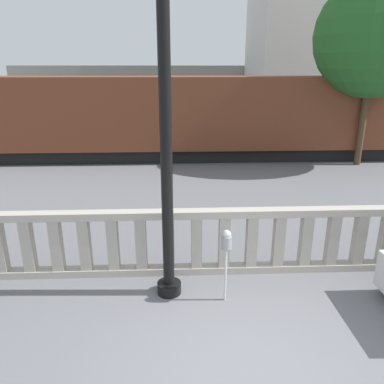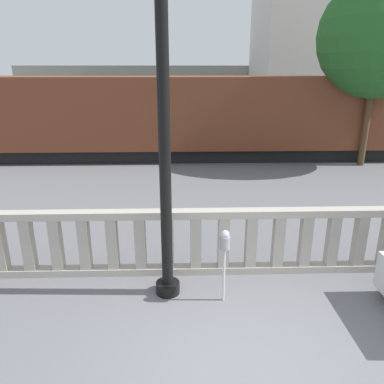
{
  "view_description": "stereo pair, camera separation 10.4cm",
  "coord_description": "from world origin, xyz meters",
  "views": [
    {
      "loc": [
        -0.89,
        -3.87,
        3.8
      ],
      "look_at": [
        -0.57,
        3.51,
        1.31
      ],
      "focal_mm": 35.0,
      "sensor_mm": 36.0,
      "label": 1
    },
    {
      "loc": [
        -0.79,
        -3.88,
        3.8
      ],
      "look_at": [
        -0.57,
        3.51,
        1.31
      ],
      "focal_mm": 35.0,
      "sensor_mm": 36.0,
      "label": 2
    }
  ],
  "objects": [
    {
      "name": "tree_left",
      "position": [
        6.5,
        10.67,
        4.83
      ],
      "size": [
        4.44,
        4.44,
        7.06
      ],
      "color": "#4C3823",
      "rests_on": "ground"
    },
    {
      "name": "building_block",
      "position": [
        8.59,
        22.49,
        7.77
      ],
      "size": [
        8.37,
        6.56,
        15.53
      ],
      "color": "beige",
      "rests_on": "ground"
    },
    {
      "name": "train_far",
      "position": [
        1.72,
        27.27,
        2.02
      ],
      "size": [
        29.83,
        2.61,
        4.47
      ],
      "color": "black",
      "rests_on": "ground"
    },
    {
      "name": "parking_meter",
      "position": [
        -0.09,
        1.59,
        1.04
      ],
      "size": [
        0.17,
        0.17,
        1.3
      ],
      "color": "silver",
      "rests_on": "ground"
    },
    {
      "name": "ground_plane",
      "position": [
        0.0,
        0.0,
        0.0
      ],
      "size": [
        160.0,
        160.0,
        0.0
      ],
      "primitive_type": "plane",
      "color": "slate"
    },
    {
      "name": "lamppost",
      "position": [
        -1.04,
        1.85,
        2.9
      ],
      "size": [
        0.42,
        0.42,
        5.89
      ],
      "color": "black",
      "rests_on": "ground"
    },
    {
      "name": "train_near",
      "position": [
        0.18,
        12.23,
        1.81
      ],
      "size": [
        19.75,
        2.74,
        4.02
      ],
      "color": "black",
      "rests_on": "ground"
    },
    {
      "name": "balustrade",
      "position": [
        0.0,
        2.51,
        0.65
      ],
      "size": [
        17.62,
        0.24,
        1.3
      ],
      "color": "#ADA599",
      "rests_on": "ground"
    }
  ]
}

